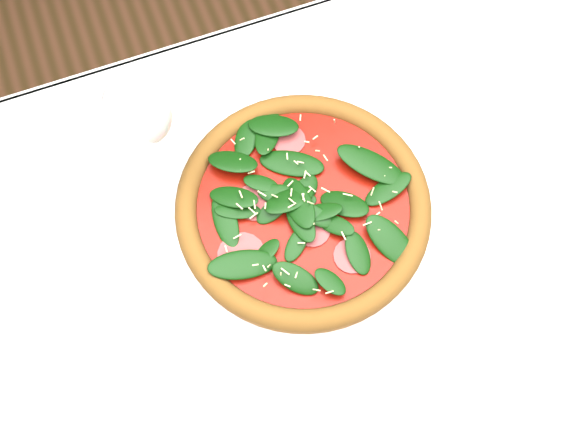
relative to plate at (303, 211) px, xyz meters
name	(u,v)px	position (x,y,z in m)	size (l,w,h in m)	color
ground	(314,372)	(0.01, -0.09, -0.76)	(6.00, 6.00, 0.00)	brown
dining_table	(332,297)	(0.01, -0.09, -0.11)	(1.21, 0.81, 0.75)	white
plate	(303,211)	(0.00, 0.00, 0.00)	(0.37, 0.37, 0.02)	white
pizza	(303,204)	(0.00, 0.00, 0.02)	(0.41, 0.41, 0.04)	olive
wine_glass	(139,113)	(-0.15, 0.13, 0.13)	(0.08, 0.08, 0.19)	white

